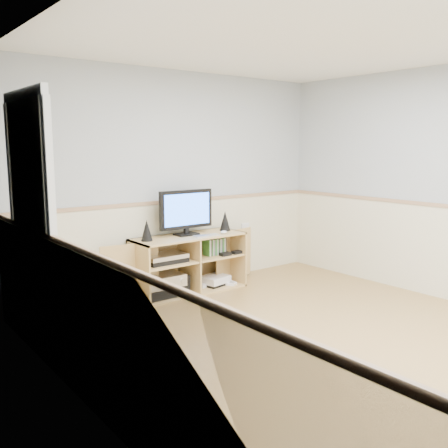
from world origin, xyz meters
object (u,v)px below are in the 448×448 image
at_px(monitor, 186,211).
at_px(game_consoles, 214,281).
at_px(media_cabinet, 186,262).
at_px(keyboard, 207,235).

bearing_deg(monitor, game_consoles, -10.21).
height_order(media_cabinet, keyboard, keyboard).
xyz_separation_m(media_cabinet, monitor, (0.00, -0.01, 0.60)).
xyz_separation_m(keyboard, game_consoles, (0.19, 0.13, -0.59)).
bearing_deg(game_consoles, keyboard, -146.35).
xyz_separation_m(media_cabinet, keyboard, (0.15, -0.20, 0.32)).
distance_m(monitor, keyboard, 0.36).
bearing_deg(media_cabinet, game_consoles, -11.70).
height_order(media_cabinet, game_consoles, media_cabinet).
bearing_deg(keyboard, game_consoles, 42.31).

